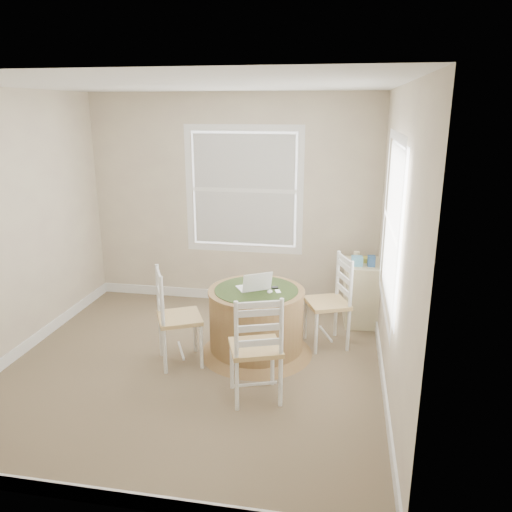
% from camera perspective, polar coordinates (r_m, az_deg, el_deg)
% --- Properties ---
extents(room, '(3.64, 3.64, 2.64)m').
position_cam_1_polar(room, '(4.63, -5.16, 2.56)').
color(room, '#79634D').
rests_on(room, ground).
extents(round_table, '(1.14, 1.14, 0.69)m').
position_cam_1_polar(round_table, '(5.07, 0.04, -7.16)').
color(round_table, olive).
rests_on(round_table, ground).
extents(chair_left, '(0.54, 0.55, 0.95)m').
position_cam_1_polar(chair_left, '(4.90, -8.74, -6.94)').
color(chair_left, white).
rests_on(chair_left, ground).
extents(chair_near, '(0.53, 0.52, 0.95)m').
position_cam_1_polar(chair_near, '(4.28, -0.07, -10.37)').
color(chair_near, white).
rests_on(chair_near, ground).
extents(chair_right, '(0.53, 0.54, 0.95)m').
position_cam_1_polar(chair_right, '(5.25, 8.14, -5.29)').
color(chair_right, white).
rests_on(chair_right, ground).
extents(laptop, '(0.39, 0.38, 0.21)m').
position_cam_1_polar(laptop, '(4.96, -0.23, -3.50)').
color(laptop, white).
rests_on(laptop, round_table).
extents(mouse, '(0.08, 0.10, 0.03)m').
position_cam_1_polar(mouse, '(4.88, 1.58, -4.08)').
color(mouse, white).
rests_on(mouse, round_table).
extents(phone, '(0.07, 0.10, 0.02)m').
position_cam_1_polar(phone, '(4.90, 2.52, -4.11)').
color(phone, '#B7BABF').
rests_on(phone, round_table).
extents(keys, '(0.07, 0.07, 0.02)m').
position_cam_1_polar(keys, '(4.98, 2.18, -3.69)').
color(keys, black).
rests_on(keys, round_table).
extents(corner_chest, '(0.45, 0.58, 0.72)m').
position_cam_1_polar(corner_chest, '(5.91, 11.94, -4.10)').
color(corner_chest, beige).
rests_on(corner_chest, ground).
extents(tissue_box, '(0.13, 0.13, 0.10)m').
position_cam_1_polar(tissue_box, '(5.68, 11.52, -0.54)').
color(tissue_box, '#5EAFD7').
rests_on(tissue_box, corner_chest).
extents(box_yellow, '(0.16, 0.11, 0.06)m').
position_cam_1_polar(box_yellow, '(5.81, 12.43, -0.41)').
color(box_yellow, gold).
rests_on(box_yellow, corner_chest).
extents(box_blue, '(0.09, 0.09, 0.12)m').
position_cam_1_polar(box_blue, '(5.68, 13.00, -0.55)').
color(box_blue, '#325C96').
rests_on(box_blue, corner_chest).
extents(cup_cream, '(0.07, 0.07, 0.09)m').
position_cam_1_polar(cup_cream, '(5.90, 11.48, 0.04)').
color(cup_cream, beige).
rests_on(cup_cream, corner_chest).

